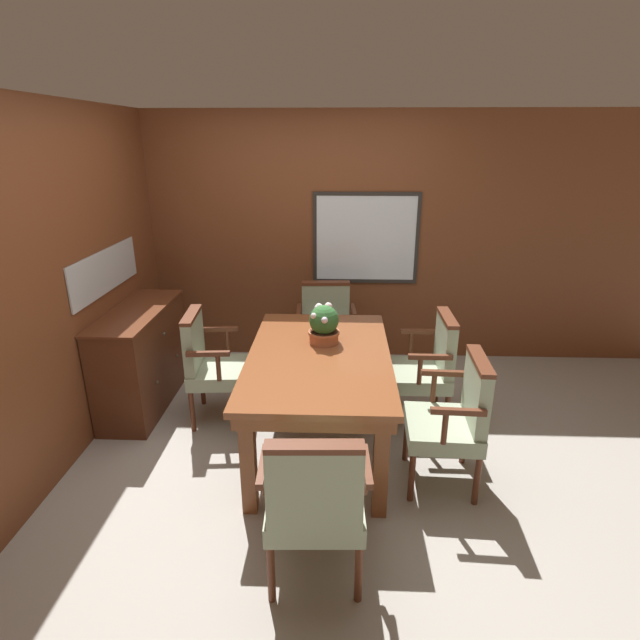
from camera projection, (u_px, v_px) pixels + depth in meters
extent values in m
plane|color=#A39E93|center=(299.00, 448.00, 3.74)|extent=(14.00, 14.00, 0.00)
cube|color=brown|center=(312.00, 240.00, 5.00)|extent=(7.20, 0.06, 2.45)
cube|color=white|center=(366.00, 239.00, 4.93)|extent=(0.97, 0.01, 0.83)
cube|color=#282623|center=(367.00, 194.00, 4.78)|extent=(1.04, 0.02, 0.04)
cube|color=#282623|center=(365.00, 281.00, 5.08)|extent=(1.04, 0.02, 0.03)
cube|color=#282623|center=(315.00, 238.00, 4.94)|extent=(0.04, 0.02, 0.83)
cube|color=#282623|center=(417.00, 239.00, 4.91)|extent=(0.04, 0.02, 0.83)
cube|color=brown|center=(57.00, 289.00, 3.38)|extent=(0.06, 7.20, 2.45)
cube|color=#B2BCC1|center=(105.00, 271.00, 3.99)|extent=(0.01, 1.16, 0.34)
cube|color=brown|center=(248.00, 462.00, 3.01)|extent=(0.09, 0.09, 0.71)
cube|color=brown|center=(381.00, 465.00, 2.98)|extent=(0.09, 0.09, 0.71)
cube|color=brown|center=(277.00, 361.00, 4.37)|extent=(0.09, 0.09, 0.71)
cube|color=brown|center=(368.00, 362.00, 4.34)|extent=(0.09, 0.09, 0.71)
cube|color=brown|center=(319.00, 365.00, 3.57)|extent=(0.95, 1.60, 0.09)
cube|color=brown|center=(319.00, 357.00, 3.55)|extent=(1.01, 1.66, 0.04)
cylinder|color=#562B19|center=(406.00, 438.00, 3.56)|extent=(0.04, 0.04, 0.35)
cylinder|color=#562B19|center=(412.00, 477.00, 3.15)|extent=(0.04, 0.04, 0.35)
cylinder|color=#562B19|center=(464.00, 441.00, 3.53)|extent=(0.04, 0.04, 0.35)
cylinder|color=#562B19|center=(477.00, 480.00, 3.12)|extent=(0.04, 0.04, 0.35)
cube|color=#93A384|center=(442.00, 428.00, 3.26)|extent=(0.49, 0.51, 0.11)
cube|color=#93A384|center=(476.00, 393.00, 3.15)|extent=(0.10, 0.46, 0.42)
cube|color=#562B19|center=(480.00, 361.00, 3.07)|extent=(0.11, 0.46, 0.03)
cylinder|color=#562B19|center=(434.00, 387.00, 3.44)|extent=(0.04, 0.04, 0.22)
cube|color=#562B19|center=(445.00, 373.00, 3.40)|extent=(0.33, 0.05, 0.04)
cylinder|color=#562B19|center=(445.00, 427.00, 2.97)|extent=(0.04, 0.04, 0.22)
cube|color=#562B19|center=(458.00, 412.00, 2.92)|extent=(0.33, 0.05, 0.04)
cylinder|color=#562B19|center=(353.00, 515.00, 2.84)|extent=(0.04, 0.04, 0.35)
cylinder|color=#562B19|center=(278.00, 515.00, 2.84)|extent=(0.04, 0.04, 0.35)
cylinder|color=#562B19|center=(359.00, 573.00, 2.46)|extent=(0.04, 0.04, 0.35)
cylinder|color=#562B19|center=(271.00, 573.00, 2.46)|extent=(0.04, 0.04, 0.35)
cube|color=#93A384|center=(315.00, 507.00, 2.57)|extent=(0.51, 0.48, 0.11)
cube|color=#93A384|center=(314.00, 489.00, 2.30)|extent=(0.46, 0.10, 0.42)
cube|color=#562B19|center=(314.00, 447.00, 2.22)|extent=(0.46, 0.11, 0.03)
cylinder|color=#562B19|center=(365.00, 476.00, 2.55)|extent=(0.04, 0.04, 0.22)
cube|color=#562B19|center=(367.00, 466.00, 2.44)|extent=(0.05, 0.33, 0.04)
cylinder|color=#562B19|center=(265.00, 476.00, 2.55)|extent=(0.04, 0.04, 0.22)
cube|color=#562B19|center=(263.00, 466.00, 2.44)|extent=(0.05, 0.33, 0.04)
cylinder|color=#562B19|center=(389.00, 388.00, 4.28)|extent=(0.04, 0.04, 0.35)
cylinder|color=#562B19|center=(394.00, 414.00, 3.87)|extent=(0.04, 0.04, 0.35)
cylinder|color=#562B19|center=(436.00, 389.00, 4.26)|extent=(0.04, 0.04, 0.35)
cylinder|color=#562B19|center=(446.00, 415.00, 3.86)|extent=(0.04, 0.04, 0.35)
cube|color=#93A384|center=(418.00, 375.00, 3.99)|extent=(0.46, 0.49, 0.11)
cube|color=#93A384|center=(445.00, 345.00, 3.89)|extent=(0.08, 0.45, 0.42)
cube|color=#562B19|center=(448.00, 318.00, 3.81)|extent=(0.09, 0.45, 0.03)
cylinder|color=#562B19|center=(411.00, 344.00, 4.17)|extent=(0.04, 0.04, 0.22)
cube|color=#562B19|center=(420.00, 332.00, 4.13)|extent=(0.33, 0.04, 0.04)
cylinder|color=#562B19|center=(420.00, 370.00, 3.69)|extent=(0.04, 0.04, 0.22)
cube|color=#562B19|center=(430.00, 357.00, 3.65)|extent=(0.33, 0.04, 0.04)
cylinder|color=#562B19|center=(303.00, 371.00, 4.58)|extent=(0.04, 0.04, 0.35)
cylinder|color=#562B19|center=(350.00, 371.00, 4.59)|extent=(0.04, 0.04, 0.35)
cylinder|color=#562B19|center=(304.00, 353.00, 4.96)|extent=(0.04, 0.04, 0.35)
cylinder|color=#562B19|center=(347.00, 353.00, 4.97)|extent=(0.04, 0.04, 0.35)
cube|color=#93A384|center=(326.00, 339.00, 4.70)|extent=(0.52, 0.49, 0.11)
cube|color=#93A384|center=(326.00, 306.00, 4.79)|extent=(0.46, 0.11, 0.42)
cube|color=#562B19|center=(326.00, 283.00, 4.71)|extent=(0.46, 0.11, 0.03)
cylinder|color=#562B19|center=(299.00, 324.00, 4.60)|extent=(0.04, 0.04, 0.22)
cube|color=#562B19|center=(299.00, 310.00, 4.63)|extent=(0.05, 0.33, 0.04)
cylinder|color=#562B19|center=(354.00, 324.00, 4.61)|extent=(0.04, 0.04, 0.22)
cube|color=#562B19|center=(353.00, 310.00, 4.64)|extent=(0.05, 0.33, 0.04)
cylinder|color=#562B19|center=(244.00, 410.00, 3.93)|extent=(0.04, 0.04, 0.35)
cylinder|color=#562B19|center=(249.00, 385.00, 4.33)|extent=(0.04, 0.04, 0.35)
cylinder|color=#562B19|center=(192.00, 411.00, 3.91)|extent=(0.04, 0.04, 0.35)
cylinder|color=#562B19|center=(202.00, 385.00, 4.32)|extent=(0.04, 0.04, 0.35)
cube|color=#93A384|center=(220.00, 372.00, 4.04)|extent=(0.50, 0.53, 0.11)
cube|color=#93A384|center=(194.00, 342.00, 3.94)|extent=(0.12, 0.46, 0.42)
cube|color=#562B19|center=(191.00, 315.00, 3.86)|extent=(0.12, 0.46, 0.03)
cylinder|color=#562B19|center=(218.00, 367.00, 3.75)|extent=(0.04, 0.04, 0.22)
cube|color=#562B19|center=(208.00, 354.00, 3.70)|extent=(0.33, 0.06, 0.04)
cylinder|color=#562B19|center=(228.00, 341.00, 4.22)|extent=(0.04, 0.04, 0.22)
cube|color=#562B19|center=(218.00, 329.00, 4.18)|extent=(0.33, 0.06, 0.04)
cylinder|color=#B2603D|center=(324.00, 337.00, 3.72)|extent=(0.22, 0.22, 0.09)
cylinder|color=#B2603D|center=(324.00, 332.00, 3.71)|extent=(0.23, 0.23, 0.02)
sphere|color=#2D602D|center=(324.00, 320.00, 3.68)|extent=(0.22, 0.22, 0.22)
sphere|color=silver|center=(328.00, 306.00, 3.68)|extent=(0.06, 0.06, 0.06)
sphere|color=silver|center=(329.00, 307.00, 3.69)|extent=(0.05, 0.05, 0.05)
sphere|color=silver|center=(319.00, 307.00, 3.70)|extent=(0.06, 0.06, 0.06)
sphere|color=silver|center=(319.00, 308.00, 3.72)|extent=(0.05, 0.05, 0.05)
sphere|color=silver|center=(317.00, 308.00, 3.69)|extent=(0.04, 0.04, 0.04)
sphere|color=silver|center=(325.00, 320.00, 3.57)|extent=(0.05, 0.05, 0.05)
sphere|color=silver|center=(314.00, 316.00, 3.61)|extent=(0.05, 0.05, 0.05)
cube|color=#512816|center=(142.00, 359.00, 4.25)|extent=(0.40, 1.16, 0.84)
cube|color=#5B2D19|center=(136.00, 311.00, 4.10)|extent=(0.42, 1.18, 0.02)
sphere|color=#4C422D|center=(164.00, 334.00, 4.16)|extent=(0.03, 0.03, 0.03)
sphere|color=#4C422D|center=(157.00, 382.00, 4.02)|extent=(0.03, 0.03, 0.03)
sphere|color=#4C422D|center=(177.00, 356.00, 4.51)|extent=(0.03, 0.03, 0.03)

